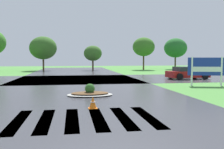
{
  "coord_description": "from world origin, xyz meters",
  "views": [
    {
      "loc": [
        -0.43,
        -4.7,
        2.15
      ],
      "look_at": [
        1.94,
        10.29,
        1.13
      ],
      "focal_mm": 40.69,
      "sensor_mm": 36.0,
      "label": 1
    }
  ],
  "objects_px": {
    "median_island": "(90,93)",
    "traffic_cone": "(93,103)",
    "estate_billboard": "(207,68)",
    "car_blue_compact": "(187,73)"
  },
  "relations": [
    {
      "from": "estate_billboard",
      "to": "traffic_cone",
      "type": "distance_m",
      "value": 11.74
    },
    {
      "from": "median_island",
      "to": "traffic_cone",
      "type": "distance_m",
      "value": 3.67
    },
    {
      "from": "estate_billboard",
      "to": "median_island",
      "type": "bearing_deg",
      "value": 34.25
    },
    {
      "from": "median_island",
      "to": "car_blue_compact",
      "type": "distance_m",
      "value": 14.16
    },
    {
      "from": "estate_billboard",
      "to": "median_island",
      "type": "distance_m",
      "value": 9.81
    },
    {
      "from": "median_island",
      "to": "car_blue_compact",
      "type": "relative_size",
      "value": 0.62
    },
    {
      "from": "car_blue_compact",
      "to": "traffic_cone",
      "type": "relative_size",
      "value": 7.98
    },
    {
      "from": "estate_billboard",
      "to": "median_island",
      "type": "height_order",
      "value": "estate_billboard"
    },
    {
      "from": "median_island",
      "to": "traffic_cone",
      "type": "xyz_separation_m",
      "value": [
        -0.13,
        -3.67,
        0.1
      ]
    },
    {
      "from": "car_blue_compact",
      "to": "traffic_cone",
      "type": "height_order",
      "value": "car_blue_compact"
    }
  ]
}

